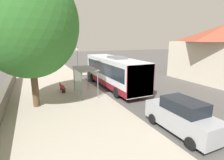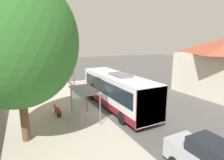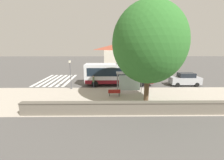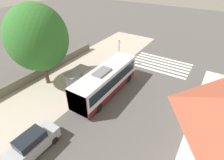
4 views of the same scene
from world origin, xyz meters
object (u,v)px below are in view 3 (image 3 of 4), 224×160
(bench, at_px, (114,93))
(shade_tree, at_px, (149,43))
(bus_shelter, at_px, (129,76))
(bus, at_px, (119,73))
(street_lamp_near, at_px, (70,72))
(pedestrian, at_px, (94,81))
(parked_car_behind_bus, at_px, (185,79))

(bench, xyz_separation_m, shade_tree, (-2.48, -3.27, 5.78))
(bus_shelter, xyz_separation_m, bench, (-1.72, 1.98, -1.66))
(bus, xyz_separation_m, street_lamp_near, (-2.23, 6.88, 0.69))
(pedestrian, relative_size, shade_tree, 0.17)
(parked_car_behind_bus, bearing_deg, street_lamp_near, 95.65)
(street_lamp_near, relative_size, shade_tree, 0.41)
(parked_car_behind_bus, bearing_deg, bench, 113.78)
(pedestrian, bearing_deg, bench, -142.29)
(shade_tree, bearing_deg, bus_shelter, 17.15)
(bench, height_order, street_lamp_near, street_lamp_near)
(pedestrian, xyz_separation_m, shade_tree, (-6.26, -6.19, 5.21))
(pedestrian, height_order, parked_car_behind_bus, parked_car_behind_bus)
(pedestrian, xyz_separation_m, street_lamp_near, (-0.62, 3.09, 1.46))
(bus_shelter, distance_m, parked_car_behind_bus, 9.58)
(bus, height_order, bench, bus)
(bench, bearing_deg, pedestrian, 37.71)
(bus, bearing_deg, bus_shelter, -163.26)
(bench, xyz_separation_m, parked_car_behind_bus, (4.83, -10.96, 0.49))
(pedestrian, distance_m, parked_car_behind_bus, 13.92)
(bench, bearing_deg, shade_tree, -127.15)
(bus_shelter, bearing_deg, bus, 16.74)
(bus_shelter, relative_size, shade_tree, 0.33)
(bus, bearing_deg, parked_car_behind_bus, -93.15)
(shade_tree, bearing_deg, street_lamp_near, 58.74)
(parked_car_behind_bus, bearing_deg, bus_shelter, 109.11)
(pedestrian, bearing_deg, parked_car_behind_bus, -85.65)
(bench, height_order, parked_car_behind_bus, parked_car_behind_bus)
(bus_shelter, bearing_deg, parked_car_behind_bus, -70.89)
(bus, xyz_separation_m, bus_shelter, (-3.67, -1.10, 0.33))
(bus_shelter, bearing_deg, bench, 130.96)
(bench, bearing_deg, bus_shelter, -49.04)
(bench, distance_m, shade_tree, 7.09)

